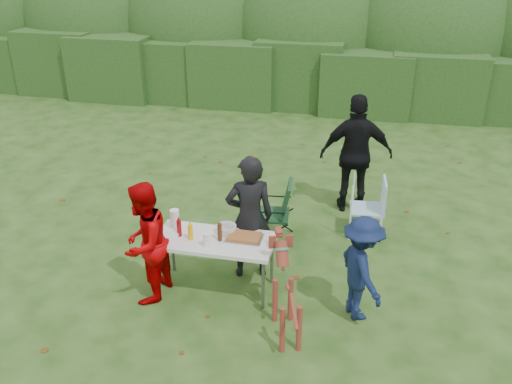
% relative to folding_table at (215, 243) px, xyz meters
% --- Properties ---
extents(ground, '(80.00, 80.00, 0.00)m').
position_rel_folding_table_xyz_m(ground, '(-0.15, 0.23, -0.69)').
color(ground, '#1E4211').
extents(hedge_row, '(22.00, 1.40, 1.70)m').
position_rel_folding_table_xyz_m(hedge_row, '(-0.15, 8.23, 0.16)').
color(hedge_row, '#23471C').
rests_on(hedge_row, ground).
extents(shrub_backdrop, '(20.00, 2.60, 3.20)m').
position_rel_folding_table_xyz_m(shrub_backdrop, '(-0.15, 9.83, 0.91)').
color(shrub_backdrop, '#3D6628').
rests_on(shrub_backdrop, ground).
extents(folding_table, '(1.50, 0.70, 0.74)m').
position_rel_folding_table_xyz_m(folding_table, '(0.00, 0.00, 0.00)').
color(folding_table, silver).
rests_on(folding_table, ground).
extents(person_cook, '(0.73, 0.60, 1.71)m').
position_rel_folding_table_xyz_m(person_cook, '(0.35, 0.43, 0.17)').
color(person_cook, black).
rests_on(person_cook, ground).
extents(person_red_jacket, '(0.65, 0.80, 1.56)m').
position_rel_folding_table_xyz_m(person_red_jacket, '(-0.78, -0.35, 0.09)').
color(person_red_jacket, '#B20003').
rests_on(person_red_jacket, ground).
extents(person_black_puffy, '(1.21, 0.66, 1.96)m').
position_rel_folding_table_xyz_m(person_black_puffy, '(1.58, 2.64, 0.29)').
color(person_black_puffy, black).
rests_on(person_black_puffy, ground).
extents(child, '(0.83, 0.98, 1.32)m').
position_rel_folding_table_xyz_m(child, '(1.81, -0.15, -0.03)').
color(child, '#0F1C42').
rests_on(child, ground).
extents(dog, '(0.75, 1.14, 1.00)m').
position_rel_folding_table_xyz_m(dog, '(1.04, -0.69, -0.18)').
color(dog, maroon).
rests_on(dog, ground).
extents(camping_chair, '(0.65, 0.65, 0.95)m').
position_rel_folding_table_xyz_m(camping_chair, '(0.46, 1.37, -0.21)').
color(camping_chair, '#173E21').
rests_on(camping_chair, ground).
extents(lawn_chair, '(0.58, 0.58, 0.91)m').
position_rel_folding_table_xyz_m(lawn_chair, '(1.83, 1.87, -0.23)').
color(lawn_chair, '#4EA3C8').
rests_on(lawn_chair, ground).
extents(food_tray, '(0.45, 0.30, 0.02)m').
position_rel_folding_table_xyz_m(food_tray, '(0.36, 0.07, 0.06)').
color(food_tray, '#B7B7BA').
rests_on(food_tray, folding_table).
extents(focaccia_bread, '(0.40, 0.26, 0.04)m').
position_rel_folding_table_xyz_m(focaccia_bread, '(0.36, 0.07, 0.09)').
color(focaccia_bread, '#9A5A2C').
rests_on(focaccia_bread, food_tray).
extents(mustard_bottle, '(0.06, 0.06, 0.20)m').
position_rel_folding_table_xyz_m(mustard_bottle, '(-0.28, -0.07, 0.15)').
color(mustard_bottle, '#FFAD02').
rests_on(mustard_bottle, folding_table).
extents(ketchup_bottle, '(0.06, 0.06, 0.22)m').
position_rel_folding_table_xyz_m(ketchup_bottle, '(-0.45, -0.02, 0.16)').
color(ketchup_bottle, '#96050C').
rests_on(ketchup_bottle, folding_table).
extents(beer_bottle, '(0.06, 0.06, 0.24)m').
position_rel_folding_table_xyz_m(beer_bottle, '(0.08, -0.02, 0.17)').
color(beer_bottle, '#47230F').
rests_on(beer_bottle, folding_table).
extents(paper_towel_roll, '(0.12, 0.12, 0.26)m').
position_rel_folding_table_xyz_m(paper_towel_roll, '(-0.57, 0.16, 0.18)').
color(paper_towel_roll, white).
rests_on(paper_towel_roll, folding_table).
extents(cup_stack, '(0.08, 0.08, 0.18)m').
position_rel_folding_table_xyz_m(cup_stack, '(-0.04, -0.19, 0.14)').
color(cup_stack, white).
rests_on(cup_stack, folding_table).
extents(pasta_bowl, '(0.26, 0.26, 0.10)m').
position_rel_folding_table_xyz_m(pasta_bowl, '(0.10, 0.18, 0.10)').
color(pasta_bowl, silver).
rests_on(pasta_bowl, folding_table).
extents(plate_stack, '(0.24, 0.24, 0.05)m').
position_rel_folding_table_xyz_m(plate_stack, '(-0.57, -0.07, 0.08)').
color(plate_stack, white).
rests_on(plate_stack, folding_table).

